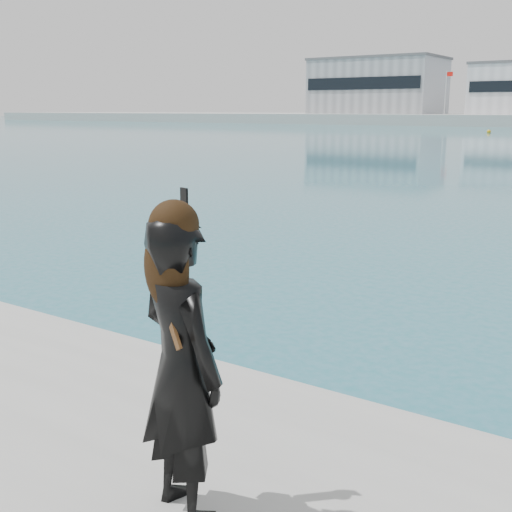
% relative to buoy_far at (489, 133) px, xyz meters
% --- Properties ---
extents(warehouse_grey_left, '(26.52, 16.36, 11.50)m').
position_rel_buoy_far_xyz_m(warehouse_grey_left, '(-35.56, 45.47, 7.76)').
color(warehouse_grey_left, gray).
rests_on(warehouse_grey_left, far_quay).
extents(flagpole_left, '(1.28, 0.16, 8.00)m').
position_rel_buoy_far_xyz_m(flagpole_left, '(-18.46, 38.49, 6.54)').
color(flagpole_left, silver).
rests_on(flagpole_left, far_quay).
extents(buoy_far, '(0.50, 0.50, 0.50)m').
position_rel_buoy_far_xyz_m(buoy_far, '(0.00, 0.00, 0.00)').
color(buoy_far, '#DA9C0B').
rests_on(buoy_far, ground).
extents(woman, '(0.70, 0.56, 1.75)m').
position_rel_buoy_far_xyz_m(woman, '(20.04, -83.33, 1.69)').
color(woman, black).
rests_on(woman, near_quay).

